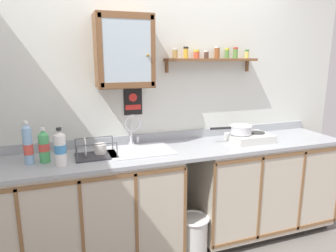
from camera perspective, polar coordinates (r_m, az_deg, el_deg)
name	(u,v)px	position (r m, az deg, el deg)	size (l,w,h in m)	color
back_wall	(163,102)	(2.80, -0.99, 4.52)	(3.83, 0.07, 2.59)	silver
lower_cabinet_run	(80,216)	(2.63, -16.19, -15.98)	(1.60, 0.58, 0.92)	black
lower_cabinet_run_right	(261,187)	(3.19, 17.09, -10.82)	(1.38, 0.58, 0.92)	black
countertop	(175,150)	(2.60, 1.23, -4.59)	(3.19, 0.60, 0.03)	#9EA3A8
backsplash	(164,136)	(2.83, -0.74, -1.97)	(3.19, 0.02, 0.08)	#9EA3A8
sink	(139,153)	(2.55, -5.37, -5.14)	(0.52, 0.42, 0.40)	silver
hot_plate_stove	(250,138)	(2.91, 15.09, -2.12)	(0.37, 0.29, 0.07)	silver
saucepan	(240,129)	(2.85, 13.37, -0.60)	(0.40, 0.21, 0.08)	silver
bottle_water_blue_0	(28,145)	(2.41, -24.80, -3.27)	(0.07, 0.07, 0.32)	#8CB7E0
bottle_soda_green_1	(44,146)	(2.42, -22.25, -3.55)	(0.08, 0.08, 0.26)	#4CB266
bottle_opaque_white_2	(60,148)	(2.30, -19.58, -3.92)	(0.08, 0.08, 0.28)	white
dish_rack	(94,154)	(2.44, -13.65, -5.09)	(0.32, 0.23, 0.16)	#333338
mug	(100,149)	(2.48, -12.59, -4.28)	(0.09, 0.12, 0.09)	white
wall_cabinet	(124,51)	(2.52, -8.27, 13.68)	(0.45, 0.29, 0.57)	brown
spice_shelf	(211,58)	(2.86, 8.12, 12.55)	(0.89, 0.14, 0.23)	brown
warning_sign	(133,101)	(2.69, -6.59, 4.66)	(0.16, 0.01, 0.25)	black
trash_bin	(193,236)	(2.80, 4.81, -19.92)	(0.27, 0.27, 0.38)	silver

